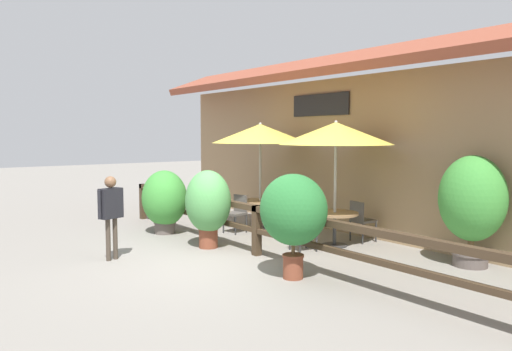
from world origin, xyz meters
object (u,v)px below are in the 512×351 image
at_px(potted_plant_entrance_palm, 208,203).
at_px(patio_umbrella_middle, 336,134).
at_px(chair_near_streetside, 237,211).
at_px(potted_plant_corner_fern, 293,211).
at_px(chair_middle_wallside, 361,219).
at_px(potted_plant_small_flowering, 165,199).
at_px(pedestrian, 111,206).
at_px(chair_near_wallside, 283,206).
at_px(potted_plant_broad_leaf, 472,202).
at_px(dining_table_middle, 335,219).
at_px(dining_table_near, 260,206).
at_px(chair_middle_streetside, 306,226).
at_px(patio_umbrella_near, 260,134).

bearing_deg(potted_plant_entrance_palm, patio_umbrella_middle, 56.19).
xyz_separation_m(chair_near_streetside, patio_umbrella_middle, (2.38, 0.79, 1.81)).
bearing_deg(patio_umbrella_middle, potted_plant_corner_fern, -60.90).
bearing_deg(potted_plant_entrance_palm, chair_near_streetside, 124.74).
relative_size(chair_middle_wallside, potted_plant_small_flowering, 0.60).
relative_size(chair_near_streetside, potted_plant_corner_fern, 0.52).
xyz_separation_m(chair_middle_wallside, potted_plant_entrance_palm, (-1.50, -2.88, 0.41)).
relative_size(chair_middle_wallside, pedestrian, 0.57).
relative_size(chair_near_wallside, potted_plant_broad_leaf, 0.45).
bearing_deg(dining_table_middle, potted_plant_corner_fern, -60.90).
bearing_deg(chair_near_streetside, chair_middle_wallside, 19.35).
bearing_deg(chair_middle_wallside, potted_plant_entrance_palm, 68.20).
bearing_deg(dining_table_near, potted_plant_corner_fern, -30.27).
relative_size(dining_table_near, chair_middle_wallside, 1.10).
distance_m(dining_table_near, chair_middle_streetside, 2.41).
xyz_separation_m(chair_near_streetside, potted_plant_entrance_palm, (0.94, -1.36, 0.41)).
height_order(patio_umbrella_middle, potted_plant_corner_fern, patio_umbrella_middle).
bearing_deg(chair_near_wallside, chair_near_streetside, 100.19).
relative_size(patio_umbrella_near, potted_plant_broad_leaf, 1.33).
height_order(dining_table_near, patio_umbrella_middle, patio_umbrella_middle).
xyz_separation_m(potted_plant_corner_fern, potted_plant_broad_leaf, (1.30, 2.95, 0.06)).
relative_size(chair_near_streetside, chair_middle_streetside, 1.00).
height_order(dining_table_middle, chair_middle_streetside, chair_middle_streetside).
bearing_deg(chair_middle_streetside, potted_plant_broad_leaf, 40.05).
bearing_deg(potted_plant_small_flowering, dining_table_middle, 33.49).
xyz_separation_m(potted_plant_corner_fern, pedestrian, (-2.88, -1.87, -0.09)).
xyz_separation_m(patio_umbrella_middle, potted_plant_entrance_palm, (-1.44, -2.15, -1.40)).
relative_size(dining_table_middle, potted_plant_entrance_palm, 0.61).
relative_size(chair_near_wallside, patio_umbrella_middle, 0.34).
xyz_separation_m(dining_table_near, patio_umbrella_middle, (2.38, 0.10, 1.75)).
bearing_deg(patio_umbrella_near, potted_plant_corner_fern, -30.27).
bearing_deg(dining_table_middle, pedestrian, -112.01).
relative_size(patio_umbrella_middle, potted_plant_broad_leaf, 1.33).
bearing_deg(patio_umbrella_near, patio_umbrella_middle, 2.40).
distance_m(dining_table_near, chair_near_wallside, 0.69).
bearing_deg(chair_middle_streetside, dining_table_near, 174.81).
xyz_separation_m(patio_umbrella_near, chair_near_streetside, (0.00, -0.69, -1.81)).
xyz_separation_m(dining_table_near, pedestrian, (0.73, -3.98, 0.43)).
bearing_deg(dining_table_middle, chair_near_wallside, 165.97).
height_order(potted_plant_corner_fern, pedestrian, potted_plant_corner_fern).
xyz_separation_m(dining_table_near, potted_plant_broad_leaf, (4.91, 0.85, 0.57)).
relative_size(patio_umbrella_near, chair_near_streetside, 2.94).
height_order(patio_umbrella_middle, potted_plant_entrance_palm, patio_umbrella_middle).
distance_m(patio_umbrella_near, potted_plant_small_flowering, 2.74).
bearing_deg(potted_plant_entrance_palm, chair_middle_wallside, 62.59).
relative_size(chair_near_wallside, potted_plant_small_flowering, 0.60).
relative_size(potted_plant_entrance_palm, potted_plant_corner_fern, 0.94).
xyz_separation_m(patio_umbrella_middle, potted_plant_corner_fern, (1.23, -2.21, -1.23)).
bearing_deg(chair_middle_streetside, potted_plant_corner_fern, -38.52).
bearing_deg(potted_plant_corner_fern, dining_table_middle, 119.10).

